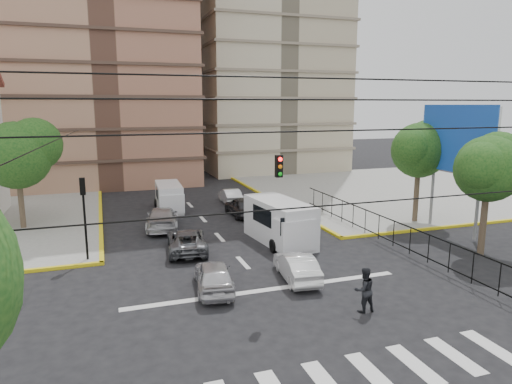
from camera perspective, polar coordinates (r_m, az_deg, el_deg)
name	(u,v)px	position (r m, az deg, el deg)	size (l,w,h in m)	color
ground	(278,300)	(20.12, 2.71, -13.37)	(160.00, 160.00, 0.00)	black
sidewalk_ne	(393,190)	(46.44, 16.75, 0.27)	(26.00, 26.00, 0.15)	gray
crosswalk_stripes	(349,378)	(15.37, 11.59, -21.84)	(12.00, 2.40, 0.01)	silver
stop_line	(268,290)	(21.14, 1.49, -12.10)	(13.00, 0.40, 0.01)	silver
park_fence	(393,248)	(27.96, 16.72, -6.77)	(0.10, 22.50, 1.66)	black
billboard	(458,141)	(31.42, 23.89, 5.83)	(0.36, 6.20, 8.10)	slate
tree_park_a	(490,166)	(27.73, 27.19, 2.95)	(4.41, 3.60, 6.83)	#473828
tree_park_c	(420,148)	(33.52, 19.86, 5.24)	(4.65, 3.80, 7.25)	#473828
tree_tudor	(18,152)	(33.58, -27.61, 4.45)	(5.39, 4.40, 7.43)	#473828
traffic_light_nw	(84,205)	(25.38, -20.72, -1.53)	(0.28, 0.22, 4.40)	black
traffic_light_hanging	(300,171)	(16.64, 5.47, 2.69)	(18.00, 9.12, 0.92)	black
van_right_lane	(281,223)	(27.46, 3.18, -3.93)	(2.86, 5.91, 2.56)	silver
van_left_lane	(169,198)	(36.60, -10.77, -0.72)	(2.05, 4.73, 2.10)	silver
car_silver_front_left	(214,276)	(20.95, -5.29, -10.36)	(1.62, 4.03, 1.37)	silver
car_white_front_right	(297,267)	(22.15, 5.10, -9.27)	(1.37, 3.92, 1.29)	white
car_grey_mid_left	(187,240)	(26.40, -8.65, -6.01)	(2.13, 4.62, 1.28)	#55575C
car_silver_rear_left	(162,218)	(31.40, -11.65, -3.21)	(2.05, 5.05, 1.47)	#BBBABF
car_darkgrey_mid_right	(241,206)	(34.28, -1.83, -1.82)	(1.71, 4.24, 1.45)	#262628
car_white_rear_right	(230,196)	(38.69, -3.24, -0.50)	(1.35, 3.86, 1.27)	silver
pedestrian_crosswalk	(364,290)	(19.26, 13.37, -11.80)	(0.90, 0.70, 1.86)	black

